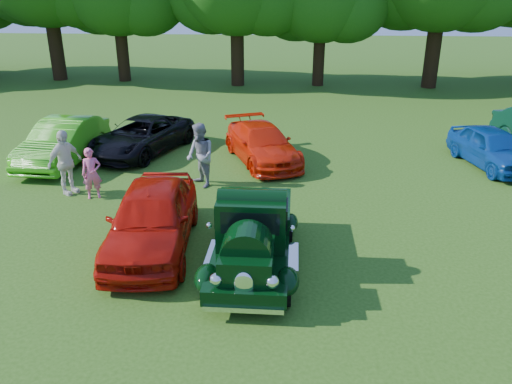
# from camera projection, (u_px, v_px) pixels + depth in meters

# --- Properties ---
(ground) EXTENTS (120.00, 120.00, 0.00)m
(ground) POSITION_uv_depth(u_px,v_px,m) (240.00, 278.00, 10.56)
(ground) COLOR #284E12
(ground) RESTS_ON ground
(hero_pickup) EXTENTS (2.02, 4.34, 1.70)m
(hero_pickup) POSITION_uv_depth(u_px,v_px,m) (253.00, 234.00, 10.80)
(hero_pickup) COLOR black
(hero_pickup) RESTS_ON ground
(red_convertible) EXTENTS (2.22, 4.66, 1.54)m
(red_convertible) POSITION_uv_depth(u_px,v_px,m) (152.00, 218.00, 11.52)
(red_convertible) COLOR #AC1007
(red_convertible) RESTS_ON ground
(back_car_lime) EXTENTS (1.76, 4.59, 1.49)m
(back_car_lime) POSITION_uv_depth(u_px,v_px,m) (63.00, 142.00, 17.32)
(back_car_lime) COLOR green
(back_car_lime) RESTS_ON ground
(back_car_black) EXTENTS (3.52, 5.13, 1.30)m
(back_car_black) POSITION_uv_depth(u_px,v_px,m) (142.00, 136.00, 18.35)
(back_car_black) COLOR black
(back_car_black) RESTS_ON ground
(back_car_orange) EXTENTS (3.37, 4.75, 1.28)m
(back_car_orange) POSITION_uv_depth(u_px,v_px,m) (262.00, 144.00, 17.45)
(back_car_orange) COLOR red
(back_car_orange) RESTS_ON ground
(back_car_blue) EXTENTS (2.38, 4.16, 1.33)m
(back_car_blue) POSITION_uv_depth(u_px,v_px,m) (492.00, 147.00, 16.95)
(back_car_blue) COLOR navy
(back_car_blue) RESTS_ON ground
(spectator_pink) EXTENTS (0.65, 0.55, 1.50)m
(spectator_pink) POSITION_uv_depth(u_px,v_px,m) (92.00, 173.00, 14.32)
(spectator_pink) COLOR #E75F92
(spectator_pink) RESTS_ON ground
(spectator_grey) EXTENTS (1.17, 1.21, 1.96)m
(spectator_grey) POSITION_uv_depth(u_px,v_px,m) (200.00, 155.00, 15.11)
(spectator_grey) COLOR gray
(spectator_grey) RESTS_ON ground
(spectator_white) EXTENTS (0.94, 1.23, 1.94)m
(spectator_white) POSITION_uv_depth(u_px,v_px,m) (65.00, 163.00, 14.54)
(spectator_white) COLOR silver
(spectator_white) RESTS_ON ground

